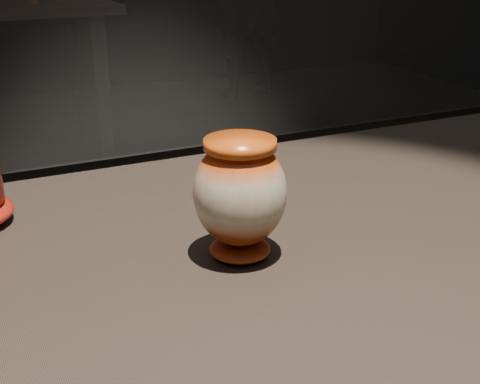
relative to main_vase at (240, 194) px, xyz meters
name	(u,v)px	position (x,y,z in m)	size (l,w,h in m)	color
main_vase	(240,194)	(0.00, 0.00, 0.00)	(0.14, 0.14, 0.16)	maroon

